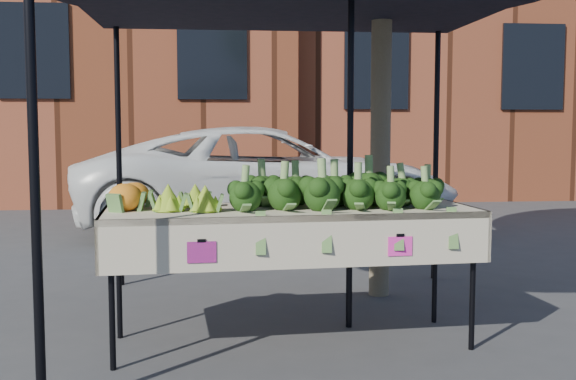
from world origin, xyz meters
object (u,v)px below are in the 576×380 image
Objects in this scene: canopy at (299,135)px; vehicle at (267,41)px; table at (291,276)px; street_tree at (382,3)px.

vehicle is at bearing 88.73° from canopy.
vehicle is at bearing 87.69° from table.
table is at bearing -103.44° from canopy.
canopy is at bearing -132.57° from street_tree.
table is 0.78× the size of canopy.
table is 5.49m from vehicle.
table is 1.02m from canopy.
canopy is (0.10, 0.42, 0.92)m from table.
street_tree reaches higher than canopy.
street_tree reaches higher than table.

